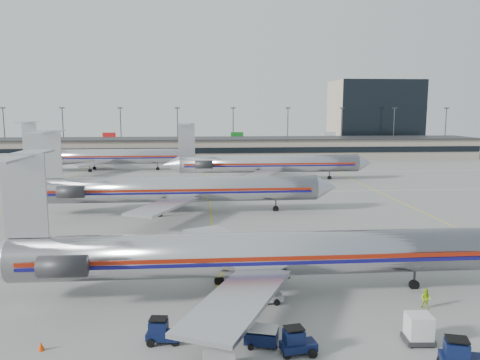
{
  "coord_description": "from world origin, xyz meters",
  "views": [
    {
      "loc": [
        -1.08,
        -40.7,
        14.29
      ],
      "look_at": [
        4.21,
        24.78,
        4.5
      ],
      "focal_mm": 35.0,
      "sensor_mm": 36.0,
      "label": 1
    }
  ],
  "objects": [
    {
      "name": "ground",
      "position": [
        0.0,
        0.0,
        0.0
      ],
      "size": [
        260.0,
        260.0,
        0.0
      ],
      "primitive_type": "plane",
      "color": "gray",
      "rests_on": "ground"
    },
    {
      "name": "apron_markings",
      "position": [
        0.0,
        10.0,
        0.01
      ],
      "size": [
        160.0,
        0.15,
        0.02
      ],
      "primitive_type": "cube",
      "color": "silver",
      "rests_on": "ground"
    },
    {
      "name": "terminal",
      "position": [
        0.0,
        97.97,
        3.16
      ],
      "size": [
        162.0,
        17.0,
        6.25
      ],
      "color": "gray",
      "rests_on": "ground"
    },
    {
      "name": "light_mast_row",
      "position": [
        0.0,
        112.0,
        8.58
      ],
      "size": [
        163.6,
        0.4,
        15.28
      ],
      "color": "#38383D",
      "rests_on": "ground"
    },
    {
      "name": "distant_building",
      "position": [
        62.0,
        128.0,
        12.5
      ],
      "size": [
        30.0,
        20.0,
        25.0
      ],
      "primitive_type": "cube",
      "color": "tan",
      "rests_on": "ground"
    },
    {
      "name": "jet_foreground",
      "position": [
        2.04,
        -5.83,
        3.28
      ],
      "size": [
        43.19,
        25.43,
        11.31
      ],
      "color": "silver",
      "rests_on": "ground"
    },
    {
      "name": "jet_second_row",
      "position": [
        -5.03,
        24.33,
        3.4
      ],
      "size": [
        44.81,
        26.39,
        11.73
      ],
      "color": "silver",
      "rests_on": "ground"
    },
    {
      "name": "jet_third_row",
      "position": [
        11.82,
        54.27,
        3.46
      ],
      "size": [
        43.53,
        26.77,
        11.9
      ],
      "color": "silver",
      "rests_on": "ground"
    },
    {
      "name": "jet_back_row",
      "position": [
        -25.44,
        72.67,
        3.45
      ],
      "size": [
        43.4,
        26.7,
        11.87
      ],
      "color": "silver",
      "rests_on": "ground"
    },
    {
      "name": "tug_left",
      "position": [
        -3.76,
        -13.21,
        0.75
      ],
      "size": [
        2.13,
        1.25,
        1.64
      ],
      "rotation": [
        0.0,
        0.0,
        -0.12
      ],
      "color": "black",
      "rests_on": "ground"
    },
    {
      "name": "tug_center",
      "position": [
        4.32,
        -15.24,
        0.78
      ],
      "size": [
        2.24,
        1.38,
        1.7
      ],
      "rotation": [
        0.0,
        0.0,
        0.17
      ],
      "color": "black",
      "rests_on": "ground"
    },
    {
      "name": "tug_right",
      "position": [
        13.01,
        -17.54,
        0.84
      ],
      "size": [
        2.48,
        1.73,
        1.83
      ],
      "rotation": [
        0.0,
        0.0,
        -0.29
      ],
      "color": "black",
      "rests_on": "ground"
    },
    {
      "name": "cart_outer",
      "position": [
        2.4,
        -13.96,
        0.59
      ],
      "size": [
        2.27,
        1.85,
        1.12
      ],
      "rotation": [
        0.0,
        0.0,
        -0.29
      ],
      "color": "black",
      "rests_on": "ground"
    },
    {
      "name": "uld_container",
      "position": [
        12.13,
        -14.49,
        0.93
      ],
      "size": [
        1.85,
        1.58,
        1.85
      ],
      "rotation": [
        0.0,
        0.0,
        -0.07
      ],
      "color": "#2D2D30",
      "rests_on": "ground"
    },
    {
      "name": "belt_loader",
      "position": [
        3.16,
        -7.69,
        0.56
      ],
      "size": [
        4.0,
        1.61,
        2.07
      ],
      "rotation": [
        0.0,
        0.0,
        0.13
      ],
      "color": "#A9A9A9",
      "rests_on": "ground"
    },
    {
      "name": "ramp_worker_near",
      "position": [
        3.4,
        -7.31,
        0.92
      ],
      "size": [
        0.79,
        0.67,
        1.84
      ],
      "primitive_type": "imported",
      "rotation": [
        0.0,
        0.0,
        0.4
      ],
      "color": "#B4E615",
      "rests_on": "ground"
    },
    {
      "name": "ramp_worker_far",
      "position": [
        14.98,
        -9.64,
        0.76
      ],
      "size": [
        0.93,
        0.9,
        1.51
      ],
      "primitive_type": "imported",
      "rotation": [
        0.0,
        0.0,
        -0.66
      ],
      "color": "#9DC812",
      "rests_on": "ground"
    },
    {
      "name": "cone_left",
      "position": [
        -10.89,
        -13.53,
        0.28
      ],
      "size": [
        0.5,
        0.5,
        0.55
      ],
      "primitive_type": "cone",
      "rotation": [
        0.0,
        0.0,
        -0.26
      ],
      "color": "#D74007",
      "rests_on": "ground"
    }
  ]
}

